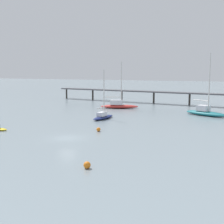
{
  "coord_description": "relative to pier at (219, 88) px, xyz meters",
  "views": [
    {
      "loc": [
        21.42,
        -37.32,
        9.41
      ],
      "look_at": [
        0.0,
        16.21,
        1.5
      ],
      "focal_mm": 51.53,
      "sensor_mm": 36.0,
      "label": 1
    }
  ],
  "objects": [
    {
      "name": "sailboat_navy",
      "position": [
        -18.59,
        -27.35,
        -4.08
      ],
      "size": [
        2.59,
        6.45,
        9.16
      ],
      "color": "navy",
      "rests_on": "ground_plane"
    },
    {
      "name": "mooring_buoy_inner",
      "position": [
        -8.17,
        -55.17,
        -4.35
      ],
      "size": [
        0.69,
        0.69,
        0.69
      ],
      "primitive_type": "sphere",
      "color": "orange",
      "rests_on": "ground_plane"
    },
    {
      "name": "mooring_buoy_far",
      "position": [
        -14.5,
        -38.48,
        -4.38
      ],
      "size": [
        0.62,
        0.62,
        0.62
      ],
      "primitive_type": "sphere",
      "color": "orange",
      "rests_on": "ground_plane"
    },
    {
      "name": "sailboat_red",
      "position": [
        -21.5,
        -11.28,
        -3.91
      ],
      "size": [
        9.04,
        4.78,
        10.86
      ],
      "color": "red",
      "rests_on": "ground_plane"
    },
    {
      "name": "ground_plane",
      "position": [
        -16.53,
        -44.17,
        -4.69
      ],
      "size": [
        400.0,
        400.0,
        0.0
      ],
      "primitive_type": "plane",
      "color": "gray"
    },
    {
      "name": "sailboat_teal",
      "position": [
        -1.32,
        -15.73,
        -3.91
      ],
      "size": [
        9.26,
        6.37,
        12.33
      ],
      "color": "#1E727A",
      "rests_on": "ground_plane"
    },
    {
      "name": "pier",
      "position": [
        0.0,
        0.0,
        0.0
      ],
      "size": [
        59.93,
        11.24,
        7.87
      ],
      "color": "#4C4C51",
      "rests_on": "ground_plane"
    }
  ]
}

